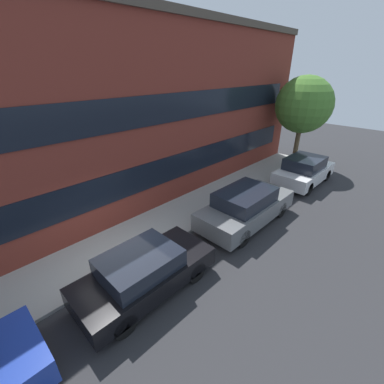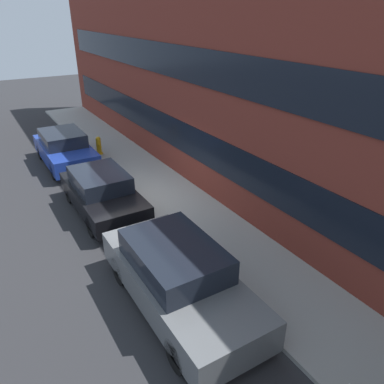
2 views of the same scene
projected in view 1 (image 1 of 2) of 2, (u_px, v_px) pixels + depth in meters
ground_plane at (126, 270)px, 7.90m from camera, size 56.00×56.00×0.00m
sidewalk_strip at (107, 252)px, 8.60m from camera, size 28.00×2.31×0.10m
rowhouse_facade at (63, 132)px, 7.95m from camera, size 28.00×1.02×7.60m
parked_car_black at (144, 272)px, 6.94m from camera, size 3.85×1.69×1.30m
parked_car_grey at (246, 206)px, 10.02m from camera, size 4.41×1.80×1.46m
parked_car_white at (304, 170)px, 13.52m from camera, size 3.88×1.79×1.46m
street_tree at (304, 105)px, 14.64m from camera, size 3.17×3.17×5.17m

